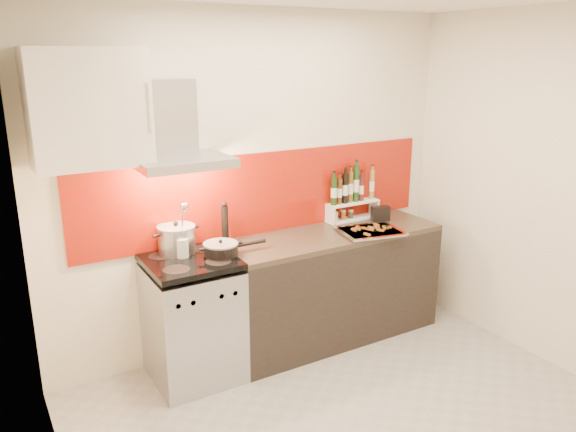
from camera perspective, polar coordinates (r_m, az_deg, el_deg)
floor at (r=3.83m, az=7.74°, el=-20.39°), size 3.40×3.40×0.00m
back_wall at (r=4.36m, az=-3.01°, el=3.32°), size 3.40×0.02×2.60m
left_wall at (r=2.58m, az=-22.58°, el=-7.30°), size 0.02×2.80×2.60m
right_wall at (r=4.47m, az=25.85°, el=2.01°), size 0.02×2.80×2.60m
backsplash at (r=4.39m, az=-2.35°, el=2.35°), size 3.00×0.02×0.64m
range_stove at (r=4.12m, az=-9.62°, el=-10.42°), size 0.60×0.60×0.91m
counter at (r=4.63m, az=4.42°, el=-7.01°), size 1.80×0.60×0.90m
range_hood at (r=3.86m, az=-11.31°, el=8.03°), size 0.62×0.50×0.61m
upper_cabinet at (r=3.68m, az=-19.63°, el=10.28°), size 0.70×0.35×0.72m
stock_pot at (r=4.04m, az=-11.24°, el=-2.31°), size 0.27×0.27×0.23m
saute_pan at (r=3.96m, az=-6.74°, el=-3.32°), size 0.48×0.25×0.11m
utensil_jar at (r=3.93m, az=-10.66°, el=-2.59°), size 0.09×0.13×0.42m
pepper_mill at (r=4.17m, az=-6.43°, el=-0.81°), size 0.05×0.05×0.33m
step_shelf at (r=4.77m, az=6.42°, el=1.88°), size 0.49×0.13×0.46m
caddy_box at (r=4.82m, az=9.37°, el=0.22°), size 0.17×0.11×0.13m
baking_tray at (r=4.49m, az=8.37°, el=-1.53°), size 0.55×0.46×0.03m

